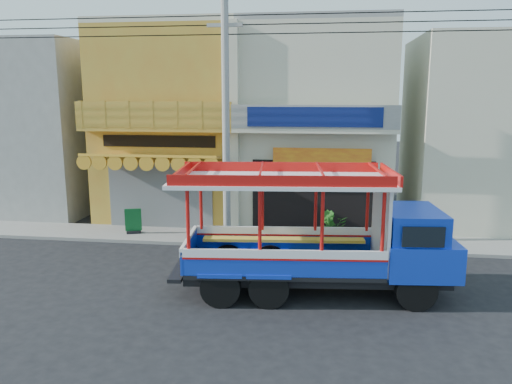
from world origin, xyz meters
TOP-DOWN VIEW (x-y plane):
  - ground at (0.00, 0.00)m, footprint 90.00×90.00m
  - sidewalk at (0.00, 4.00)m, footprint 30.00×2.00m
  - shophouse_left at (-4.00, 7.96)m, footprint 6.00×7.50m
  - shophouse_right at (2.00, 7.96)m, footprint 6.00×6.75m
  - party_pilaster at (-1.00, 4.85)m, footprint 0.35×0.30m
  - filler_building_left at (-11.00, 8.00)m, footprint 6.00×6.00m
  - filler_building_right at (9.00, 8.00)m, footprint 6.00×6.00m
  - utility_pole at (-0.85, 3.30)m, footprint 28.00×0.26m
  - songthaew_truck at (2.71, -0.71)m, footprint 7.58×3.05m
  - green_sign at (-4.77, 3.93)m, footprint 0.61×0.43m
  - potted_plant_a at (2.84, 3.94)m, footprint 1.08×1.04m
  - potted_plant_b at (2.57, 4.03)m, footprint 0.71×0.75m
  - potted_plant_c at (5.17, 4.50)m, footprint 0.62×0.62m

SIDE VIEW (x-z plane):
  - ground at x=0.00m, z-range 0.00..0.00m
  - sidewalk at x=0.00m, z-range 0.00..0.12m
  - green_sign at x=-4.77m, z-range 0.04..0.99m
  - potted_plant_c at x=5.17m, z-range 0.12..0.97m
  - potted_plant_a at x=2.84m, z-range 0.12..1.03m
  - potted_plant_b at x=2.57m, z-range 0.12..1.19m
  - songthaew_truck at x=2.71m, z-range -0.06..3.39m
  - filler_building_left at x=-11.00m, z-range 0.00..7.60m
  - filler_building_right at x=9.00m, z-range 0.00..7.60m
  - party_pilaster at x=-1.00m, z-range 0.00..8.00m
  - shophouse_right at x=2.00m, z-range -0.01..8.23m
  - shophouse_left at x=-4.00m, z-range -0.01..8.23m
  - utility_pole at x=-0.85m, z-range 0.53..9.53m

